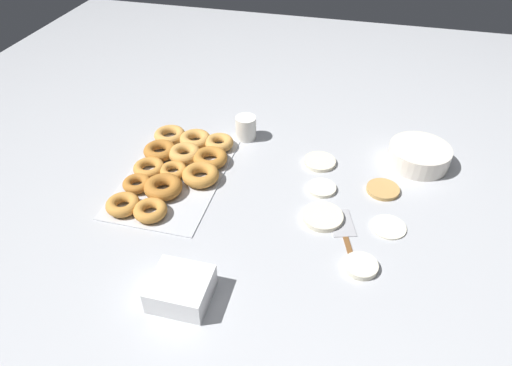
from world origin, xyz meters
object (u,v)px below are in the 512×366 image
object	(u,v)px
batter_bowl	(419,155)
paper_cup	(246,128)
pancake_0	(383,189)
pancake_5	(320,162)
pancake_1	(322,188)
pancake_3	(388,226)
pancake_2	(361,266)
spatula	(343,229)
pancake_4	(322,217)
container_stack	(181,289)
donut_tray	(176,166)

from	to	relation	value
batter_bowl	paper_cup	distance (m)	0.55
pancake_0	pancake_5	size ratio (longest dim) A/B	0.94
pancake_1	pancake_3	bearing A→B (deg)	59.51
pancake_0	pancake_2	xyz separation A→B (m)	(0.31, -0.04, 0.00)
pancake_0	batter_bowl	bearing A→B (deg)	148.96
batter_bowl	spatula	bearing A→B (deg)	-28.69
pancake_4	paper_cup	distance (m)	0.45
pancake_5	batter_bowl	bearing A→B (deg)	104.31
pancake_4	pancake_0	bearing A→B (deg)	135.79
pancake_0	pancake_2	size ratio (longest dim) A/B	1.14
pancake_0	container_stack	bearing A→B (deg)	-40.79
pancake_1	spatula	world-z (taller)	pancake_1
pancake_5	container_stack	xyz separation A→B (m)	(0.58, -0.23, 0.02)
pancake_3	donut_tray	size ratio (longest dim) A/B	0.20
pancake_3	pancake_2	bearing A→B (deg)	-21.27
pancake_1	paper_cup	size ratio (longest dim) A/B	1.08
pancake_0	pancake_4	world-z (taller)	pancake_4
container_stack	spatula	world-z (taller)	container_stack
pancake_3	pancake_4	xyz separation A→B (m)	(0.01, -0.17, 0.00)
batter_bowl	donut_tray	bearing A→B (deg)	-72.62
pancake_0	container_stack	size ratio (longest dim) A/B	0.72
pancake_4	spatula	size ratio (longest dim) A/B	0.48
paper_cup	spatula	world-z (taller)	paper_cup
donut_tray	spatula	bearing A→B (deg)	76.01
pancake_3	paper_cup	xyz separation A→B (m)	(-0.32, -0.47, 0.03)
pancake_4	spatula	bearing A→B (deg)	62.96
pancake_1	pancake_3	world-z (taller)	pancake_1
pancake_1	container_stack	distance (m)	0.52
pancake_4	paper_cup	world-z (taller)	paper_cup
pancake_0	pancake_2	world-z (taller)	pancake_2
pancake_4	container_stack	distance (m)	0.43
pancake_0	donut_tray	world-z (taller)	donut_tray
pancake_3	batter_bowl	bearing A→B (deg)	165.91
pancake_2	paper_cup	bearing A→B (deg)	-139.13
pancake_0	pancake_5	world-z (taller)	same
batter_bowl	spatula	distance (m)	0.40
pancake_3	pancake_4	world-z (taller)	pancake_4
pancake_5	spatula	size ratio (longest dim) A/B	0.43
pancake_2	pancake_3	size ratio (longest dim) A/B	0.88
pancake_4	container_stack	xyz separation A→B (m)	(0.33, -0.27, 0.02)
pancake_1	batter_bowl	size ratio (longest dim) A/B	0.45
donut_tray	paper_cup	size ratio (longest dim) A/B	6.04
pancake_0	paper_cup	xyz separation A→B (m)	(-0.17, -0.45, 0.03)
container_stack	spatula	size ratio (longest dim) A/B	0.57
pancake_5	spatula	world-z (taller)	pancake_5
donut_tray	batter_bowl	xyz separation A→B (m)	(-0.22, 0.71, 0.01)
pancake_2	spatula	bearing A→B (deg)	-155.99
pancake_3	donut_tray	xyz separation A→B (m)	(-0.09, -0.63, 0.01)
spatula	pancake_2	bearing A→B (deg)	-173.86
pancake_2	donut_tray	size ratio (longest dim) A/B	0.18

